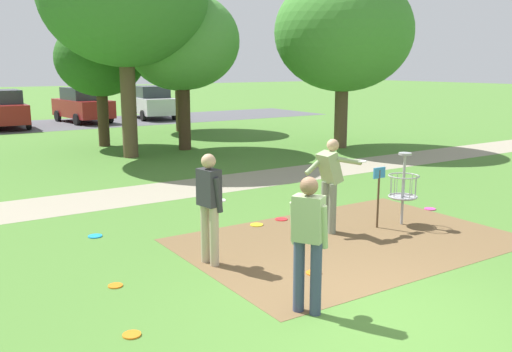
{
  "coord_description": "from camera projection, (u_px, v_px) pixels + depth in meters",
  "views": [
    {
      "loc": [
        -4.52,
        -4.44,
        3.0
      ],
      "look_at": [
        0.94,
        3.92,
        1.0
      ],
      "focal_mm": 38.99,
      "sensor_mm": 36.0,
      "label": 1
    }
  ],
  "objects": [
    {
      "name": "disc_golf_basket",
      "position": [
        401.0,
        186.0,
        10.47
      ],
      "size": [
        0.98,
        0.58,
        1.39
      ],
      "color": "#9E9EA3",
      "rests_on": "ground"
    },
    {
      "name": "tree_mid_center",
      "position": [
        179.0,
        47.0,
        24.94
      ],
      "size": [
        4.64,
        4.64,
        5.8
      ],
      "color": "#4C3823",
      "rests_on": "ground"
    },
    {
      "name": "tree_mid_right",
      "position": [
        100.0,
        59.0,
        20.33
      ],
      "size": [
        3.25,
        3.25,
        4.62
      ],
      "color": "#422D1E",
      "rests_on": "ground"
    },
    {
      "name": "frisbee_mid_grass",
      "position": [
        430.0,
        209.0,
        11.75
      ],
      "size": [
        0.24,
        0.24,
        0.02
      ],
      "primitive_type": "cylinder",
      "color": "#E53D99",
      "rests_on": "ground"
    },
    {
      "name": "parked_car_center_right",
      "position": [
        83.0,
        105.0,
        29.48
      ],
      "size": [
        2.34,
        4.38,
        1.84
      ],
      "color": "maroon",
      "rests_on": "ground"
    },
    {
      "name": "frisbee_scattered_a",
      "position": [
        95.0,
        236.0,
        9.88
      ],
      "size": [
        0.25,
        0.25,
        0.02
      ],
      "primitive_type": "cylinder",
      "color": "#1E93DB",
      "rests_on": "ground"
    },
    {
      "name": "parking_lot_strip",
      "position": [
        5.0,
        127.0,
        27.19
      ],
      "size": [
        36.0,
        6.0,
        0.01
      ],
      "primitive_type": "cube",
      "color": "#4C4C51",
      "rests_on": "ground"
    },
    {
      "name": "frisbee_far_left",
      "position": [
        281.0,
        219.0,
        10.96
      ],
      "size": [
        0.25,
        0.25,
        0.02
      ],
      "primitive_type": "cylinder",
      "color": "red",
      "rests_on": "ground"
    },
    {
      "name": "gravel_path",
      "position": [
        133.0,
        195.0,
        13.03
      ],
      "size": [
        40.0,
        1.94,
        0.0
      ],
      "primitive_type": "cube",
      "color": "gray",
      "rests_on": "ground"
    },
    {
      "name": "parked_car_rightmost",
      "position": [
        151.0,
        102.0,
        31.6
      ],
      "size": [
        2.26,
        4.35,
        1.84
      ],
      "color": "silver",
      "rests_on": "ground"
    },
    {
      "name": "dirt_tee_pad",
      "position": [
        348.0,
        240.0,
        9.65
      ],
      "size": [
        5.62,
        3.81,
        0.01
      ],
      "primitive_type": "cube",
      "color": "brown",
      "rests_on": "ground"
    },
    {
      "name": "frisbee_scattered_b",
      "position": [
        314.0,
        273.0,
        8.12
      ],
      "size": [
        0.23,
        0.23,
        0.02
      ],
      "primitive_type": "cylinder",
      "color": "orange",
      "rests_on": "ground"
    },
    {
      "name": "ground_plane",
      "position": [
        369.0,
        320.0,
        6.66
      ],
      "size": [
        160.0,
        160.0,
        0.0
      ],
      "primitive_type": "plane",
      "color": "#47752D"
    },
    {
      "name": "frisbee_by_tee",
      "position": [
        132.0,
        335.0,
        6.27
      ],
      "size": [
        0.21,
        0.21,
        0.02
      ],
      "primitive_type": "cylinder",
      "color": "orange",
      "rests_on": "ground"
    },
    {
      "name": "player_waiting_left",
      "position": [
        330.0,
        179.0,
        9.97
      ],
      "size": [
        1.1,
        0.51,
        1.71
      ],
      "color": "slate",
      "rests_on": "ground"
    },
    {
      "name": "parked_car_center_left",
      "position": [
        3.0,
        109.0,
        26.67
      ],
      "size": [
        2.06,
        4.24,
        1.84
      ],
      "color": "maroon",
      "rests_on": "ground"
    },
    {
      "name": "frisbee_far_right",
      "position": [
        257.0,
        225.0,
        10.58
      ],
      "size": [
        0.25,
        0.25,
        0.02
      ],
      "primitive_type": "cylinder",
      "color": "gold",
      "rests_on": "ground"
    },
    {
      "name": "frisbee_near_basket",
      "position": [
        115.0,
        286.0,
        7.66
      ],
      "size": [
        0.2,
        0.2,
        0.02
      ],
      "primitive_type": "cylinder",
      "color": "orange",
      "rests_on": "ground"
    },
    {
      "name": "tree_far_left",
      "position": [
        343.0,
        33.0,
        19.79
      ],
      "size": [
        4.95,
        4.95,
        6.25
      ],
      "color": "brown",
      "rests_on": "ground"
    },
    {
      "name": "player_throwing",
      "position": [
        209.0,
        202.0,
        8.35
      ],
      "size": [
        0.43,
        0.49,
        1.71
      ],
      "color": "tan",
      "rests_on": "ground"
    },
    {
      "name": "player_foreground_watching",
      "position": [
        308.0,
        237.0,
        6.67
      ],
      "size": [
        0.45,
        0.49,
        1.71
      ],
      "color": "#384260",
      "rests_on": "ground"
    },
    {
      "name": "tree_near_left",
      "position": [
        182.0,
        41.0,
        19.36
      ],
      "size": [
        4.01,
        4.01,
        5.53
      ],
      "color": "#422D1E",
      "rests_on": "ground"
    }
  ]
}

